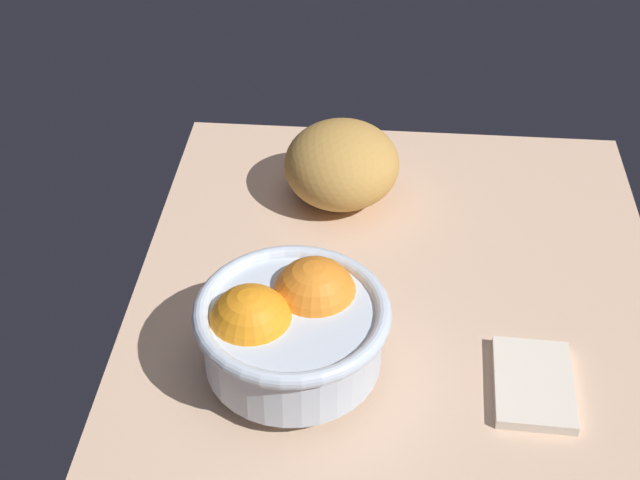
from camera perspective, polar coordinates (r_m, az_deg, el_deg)
ground_plane at (r=97.86cm, az=4.96°, el=-5.54°), size 74.56×58.90×3.00cm
fruit_bowl at (r=87.16cm, az=-1.93°, el=-5.52°), size 19.11×19.11×11.15cm
bread_loaf at (r=110.12cm, az=1.40°, el=4.87°), size 18.36×18.18×10.03cm
napkin_folded at (r=91.55cm, az=13.49°, el=-8.93°), size 11.59×8.12×1.15cm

